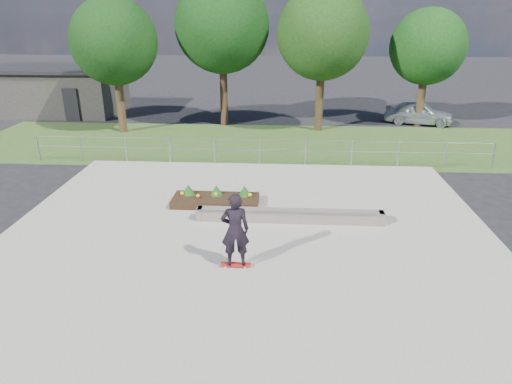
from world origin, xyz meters
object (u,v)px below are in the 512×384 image
(grind_ledge, at_px, (290,216))
(parked_car, at_px, (419,113))
(skateboarder, at_px, (235,230))
(planter_bed, at_px, (216,199))

(grind_ledge, bearing_deg, parked_car, 61.37)
(grind_ledge, xyz_separation_m, skateboarder, (-1.44, -2.88, 0.88))
(parked_car, bearing_deg, grind_ledge, 166.08)
(parked_car, bearing_deg, planter_bed, 156.07)
(planter_bed, bearing_deg, parked_car, 51.35)
(planter_bed, height_order, skateboarder, skateboarder)
(skateboarder, xyz_separation_m, parked_car, (9.28, 17.23, -0.47))
(planter_bed, distance_m, parked_car, 16.67)
(grind_ledge, xyz_separation_m, planter_bed, (-2.57, 1.33, -0.02))
(skateboarder, height_order, parked_car, skateboarder)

